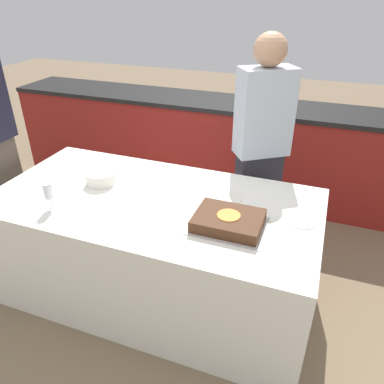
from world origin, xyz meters
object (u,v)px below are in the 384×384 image
at_px(plate_stack, 101,177).
at_px(person_cutting_cake, 261,149).
at_px(cake, 228,221).
at_px(wine_glass, 48,192).

distance_m(plate_stack, person_cutting_cake, 1.13).
xyz_separation_m(plate_stack, person_cutting_cake, (0.92, 0.66, 0.08)).
distance_m(cake, person_cutting_cake, 0.85).
distance_m(plate_stack, wine_glass, 0.40).
distance_m(cake, plate_stack, 0.94).
distance_m(cake, wine_glass, 1.04).
bearing_deg(wine_glass, person_cutting_cake, 45.36).
xyz_separation_m(cake, person_cutting_cake, (0.00, 0.85, 0.09)).
xyz_separation_m(plate_stack, wine_glass, (-0.10, -0.38, 0.07)).
bearing_deg(wine_glass, plate_stack, 75.11).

